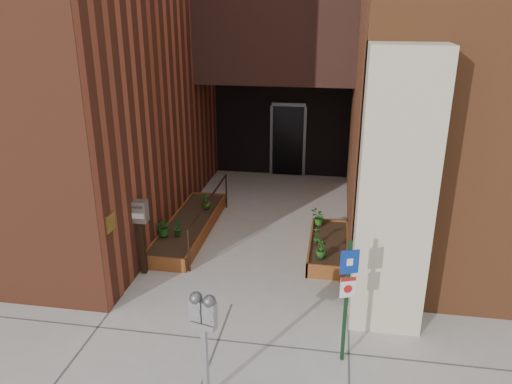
% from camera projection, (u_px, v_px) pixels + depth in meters
% --- Properties ---
extents(ground, '(80.00, 80.00, 0.00)m').
position_uv_depth(ground, '(232.00, 304.00, 8.67)').
color(ground, '#9E9991').
rests_on(ground, ground).
extents(architecture, '(20.00, 14.60, 10.00)m').
position_uv_depth(architecture, '(276.00, 1.00, 13.30)').
color(architecture, brown).
rests_on(architecture, ground).
extents(planter_left, '(0.90, 3.60, 0.30)m').
position_uv_depth(planter_left, '(190.00, 227.00, 11.35)').
color(planter_left, brown).
rests_on(planter_left, ground).
extents(planter_right, '(0.80, 2.20, 0.30)m').
position_uv_depth(planter_right, '(328.00, 247.00, 10.41)').
color(planter_right, brown).
rests_on(planter_right, ground).
extents(handrail, '(0.04, 3.34, 0.90)m').
position_uv_depth(handrail, '(210.00, 204.00, 11.01)').
color(handrail, black).
rests_on(handrail, ground).
extents(parking_meter, '(0.37, 0.21, 1.59)m').
position_uv_depth(parking_meter, '(203.00, 319.00, 6.19)').
color(parking_meter, '#98999B').
rests_on(parking_meter, ground).
extents(sign_post, '(0.25, 0.11, 1.94)m').
position_uv_depth(sign_post, '(347.00, 290.00, 6.90)').
color(sign_post, '#12321A').
rests_on(sign_post, ground).
extents(payment_dropbox, '(0.31, 0.24, 1.50)m').
position_uv_depth(payment_dropbox, '(140.00, 222.00, 9.31)').
color(payment_dropbox, black).
rests_on(payment_dropbox, ground).
extents(shrub_left_a, '(0.44, 0.44, 0.40)m').
position_uv_depth(shrub_left_a, '(164.00, 227.00, 10.51)').
color(shrub_left_a, '#225D1A').
rests_on(shrub_left_a, planter_left).
extents(shrub_left_b, '(0.22, 0.22, 0.34)m').
position_uv_depth(shrub_left_b, '(177.00, 227.00, 10.53)').
color(shrub_left_b, '#164F1A').
rests_on(shrub_left_b, planter_left).
extents(shrub_left_c, '(0.26, 0.26, 0.35)m').
position_uv_depth(shrub_left_c, '(206.00, 201.00, 11.94)').
color(shrub_left_c, '#27601B').
rests_on(shrub_left_c, planter_left).
extents(shrub_left_d, '(0.27, 0.27, 0.39)m').
position_uv_depth(shrub_left_d, '(204.00, 201.00, 11.90)').
color(shrub_left_d, '#185017').
rests_on(shrub_left_d, planter_left).
extents(shrub_right_a, '(0.28, 0.28, 0.38)m').
position_uv_depth(shrub_right_a, '(321.00, 249.00, 9.59)').
color(shrub_right_a, '#1E4E16').
rests_on(shrub_right_a, planter_right).
extents(shrub_right_b, '(0.19, 0.19, 0.36)m').
position_uv_depth(shrub_right_b, '(317.00, 235.00, 10.18)').
color(shrub_right_b, '#225819').
rests_on(shrub_right_b, planter_right).
extents(shrub_right_c, '(0.46, 0.46, 0.36)m').
position_uv_depth(shrub_right_c, '(319.00, 217.00, 11.01)').
color(shrub_right_c, '#22621C').
rests_on(shrub_right_c, planter_right).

